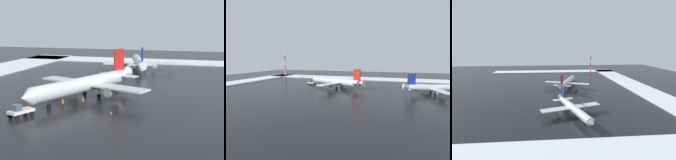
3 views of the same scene
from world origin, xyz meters
The scene contains 10 objects.
ground_plane centered at (0.00, 0.00, 0.00)m, with size 240.00×240.00×0.00m, color black.
snow_bank_left centered at (-67.00, 0.00, 0.25)m, with size 14.00×116.00×0.50m, color white.
airplane_foreground_jet centered at (2.97, -6.00, 3.33)m, with size 32.69×27.63×10.08m.
airplane_distant_tail centered at (-42.24, -3.48, 2.87)m, with size 28.69×24.14×8.70m.
pushback_tug centered at (19.88, -12.06, 1.28)m, with size 5.09×3.76×2.50m.
ground_crew_beside_wing centered at (11.46, -7.64, 0.97)m, with size 0.36×0.36×1.71m.
ground_crew_mid_apron centered at (8.87, -4.34, 0.97)m, with size 0.36×0.36×1.71m.
traffic_cone_near_nose centered at (12.95, 2.65, 0.28)m, with size 0.36×0.36×0.55m, color orange.
traffic_cone_mid_line centered at (5.01, -5.96, 0.28)m, with size 0.36×0.36×0.55m, color orange.
traffic_cone_wingtip_side centered at (11.06, -16.12, 0.28)m, with size 0.36×0.36×0.55m, color orange.
Camera 1 is at (71.62, 19.84, 17.14)m, focal length 55.00 mm.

